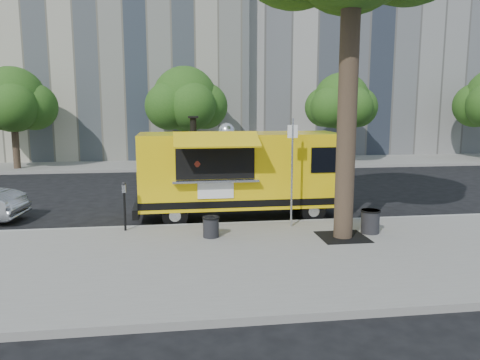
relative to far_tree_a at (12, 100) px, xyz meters
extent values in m
plane|color=black|center=(10.00, -12.30, -3.78)|extent=(120.00, 120.00, 0.00)
cube|color=gray|center=(10.00, -16.30, -3.70)|extent=(60.00, 6.00, 0.15)
cube|color=#999993|center=(10.00, -13.23, -3.70)|extent=(60.00, 0.14, 0.16)
cube|color=gray|center=(10.00, 1.20, -3.70)|extent=(60.00, 5.00, 0.15)
cube|color=gray|center=(22.00, 10.70, 6.22)|extent=(20.00, 14.00, 20.00)
cylinder|color=#33261C|center=(12.60, -15.10, -0.38)|extent=(0.48, 0.48, 6.50)
cube|color=black|center=(12.60, -15.10, -3.62)|extent=(1.20, 1.20, 0.02)
cylinder|color=#33261C|center=(0.00, 0.00, -2.33)|extent=(0.36, 0.36, 2.60)
sphere|color=#184813|center=(0.00, 0.00, 0.02)|extent=(3.42, 3.42, 3.42)
cylinder|color=#33261C|center=(9.00, 0.40, -2.33)|extent=(0.36, 0.36, 2.60)
sphere|color=#184813|center=(9.00, 0.40, 0.07)|extent=(3.60, 3.60, 3.60)
cylinder|color=#33261C|center=(18.00, 0.10, -2.33)|extent=(0.36, 0.36, 2.60)
sphere|color=#184813|center=(18.00, 0.10, -0.04)|extent=(3.24, 3.24, 3.24)
cylinder|color=silver|center=(11.55, -13.85, -2.13)|extent=(0.06, 0.06, 3.00)
cube|color=white|center=(11.55, -13.85, -0.98)|extent=(0.28, 0.02, 0.35)
cylinder|color=black|center=(7.00, -13.65, -3.10)|extent=(0.06, 0.06, 1.05)
cube|color=silver|center=(7.00, -13.65, -2.48)|extent=(0.10, 0.08, 0.22)
sphere|color=black|center=(7.00, -13.65, -2.35)|extent=(0.11, 0.11, 0.11)
cube|color=yellow|center=(10.34, -12.10, -2.21)|extent=(6.09, 2.09, 2.20)
cube|color=black|center=(10.34, -12.10, -3.10)|extent=(6.11, 2.11, 0.21)
cube|color=black|center=(13.46, -12.08, -3.35)|extent=(0.19, 1.95, 0.28)
cube|color=black|center=(7.22, -12.12, -3.35)|extent=(0.19, 1.95, 0.28)
cube|color=black|center=(13.40, -12.08, -1.86)|extent=(0.06, 1.64, 0.89)
cylinder|color=black|center=(12.45, -12.95, -3.40)|extent=(0.75, 0.27, 0.75)
cylinder|color=black|center=(12.44, -11.23, -3.40)|extent=(0.75, 0.27, 0.75)
cylinder|color=black|center=(8.33, -12.97, -3.40)|extent=(0.75, 0.27, 0.75)
cylinder|color=black|center=(8.32, -11.25, -3.40)|extent=(0.75, 0.27, 0.75)
cube|color=black|center=(9.50, -13.07, -1.86)|extent=(2.24, 0.19, 0.98)
cube|color=silver|center=(9.50, -13.23, -2.39)|extent=(2.44, 0.36, 0.06)
cube|color=yellow|center=(9.51, -13.57, -1.19)|extent=(2.35, 0.90, 0.40)
cube|color=white|center=(9.50, -13.15, -2.68)|extent=(1.03, 0.05, 0.47)
cylinder|color=black|center=(8.94, -12.11, -0.88)|extent=(0.19, 0.19, 0.51)
sphere|color=silver|center=(9.96, -11.92, -1.07)|extent=(0.52, 0.52, 0.52)
sphere|color=maroon|center=(8.99, -12.79, -1.91)|extent=(0.78, 0.78, 0.78)
cylinder|color=#FF590C|center=(8.99, -13.02, -2.04)|extent=(0.32, 0.11, 0.32)
cylinder|color=black|center=(9.25, -14.61, -3.36)|extent=(0.41, 0.41, 0.53)
cylinder|color=black|center=(9.25, -14.61, -3.11)|extent=(0.45, 0.45, 0.04)
cylinder|color=black|center=(13.45, -14.81, -3.31)|extent=(0.48, 0.48, 0.62)
cylinder|color=black|center=(13.45, -14.81, -3.02)|extent=(0.52, 0.52, 0.04)
camera|label=1|loc=(8.37, -26.24, -0.26)|focal=35.00mm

